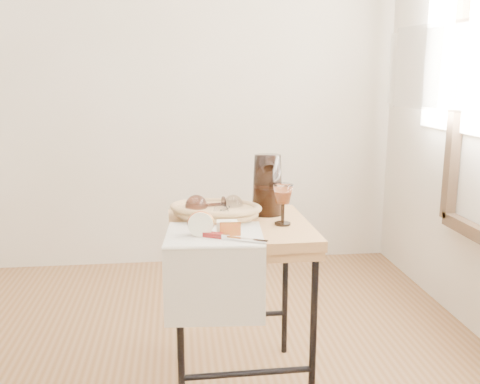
{
  "coord_description": "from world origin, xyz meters",
  "views": [
    {
      "loc": [
        0.46,
        -1.48,
        1.16
      ],
      "look_at": [
        0.68,
        0.34,
        0.76
      ],
      "focal_mm": 39.99,
      "sensor_mm": 36.0,
      "label": 1
    }
  ],
  "objects": [
    {
      "name": "wine_goblet",
      "position": [
        0.83,
        0.32,
        0.72
      ],
      "size": [
        0.1,
        0.1,
        0.15
      ],
      "primitive_type": null,
      "rotation": [
        0.0,
        0.0,
        -0.41
      ],
      "color": "white",
      "rests_on": "side_table"
    },
    {
      "name": "table_knife",
      "position": [
        0.62,
        0.16,
        0.66
      ],
      "size": [
        0.23,
        0.13,
        0.02
      ],
      "primitive_type": null,
      "rotation": [
        0.0,
        0.0,
        -0.48
      ],
      "color": "silver",
      "rests_on": "tea_towel"
    },
    {
      "name": "side_table",
      "position": [
        0.68,
        0.36,
        0.32
      ],
      "size": [
        0.51,
        0.51,
        0.64
      ],
      "primitive_type": null,
      "rotation": [
        0.0,
        0.0,
        0.01
      ],
      "color": "brown",
      "rests_on": "floor"
    },
    {
      "name": "apple_half",
      "position": [
        0.53,
        0.21,
        0.69
      ],
      "size": [
        0.09,
        0.05,
        0.08
      ],
      "primitive_type": "ellipsoid",
      "rotation": [
        0.0,
        0.0,
        -0.08
      ],
      "color": "red",
      "rests_on": "tea_towel"
    },
    {
      "name": "pitcher",
      "position": [
        0.8,
        0.48,
        0.76
      ],
      "size": [
        0.2,
        0.26,
        0.27
      ],
      "primitive_type": null,
      "rotation": [
        0.0,
        0.0,
        0.18
      ],
      "color": "black",
      "rests_on": "side_table"
    },
    {
      "name": "bread_basket",
      "position": [
        0.6,
        0.42,
        0.67
      ],
      "size": [
        0.35,
        0.29,
        0.05
      ],
      "primitive_type": null,
      "rotation": [
        0.0,
        0.0,
        -0.32
      ],
      "color": "tan",
      "rests_on": "side_table"
    },
    {
      "name": "tea_towel",
      "position": [
        0.58,
        0.22,
        0.65
      ],
      "size": [
        0.34,
        0.31,
        0.01
      ],
      "primitive_type": "cube",
      "rotation": [
        0.0,
        0.0,
        -0.07
      ],
      "color": "white",
      "rests_on": "side_table"
    },
    {
      "name": "apple_wedge",
      "position": [
        0.62,
        0.21,
        0.67
      ],
      "size": [
        0.07,
        0.04,
        0.05
      ],
      "primitive_type": "cube",
      "rotation": [
        0.0,
        0.0,
        -0.07
      ],
      "color": "white",
      "rests_on": "tea_towel"
    },
    {
      "name": "goblet_lying_a",
      "position": [
        0.57,
        0.44,
        0.7
      ],
      "size": [
        0.15,
        0.11,
        0.08
      ],
      "primitive_type": null,
      "rotation": [
        0.0,
        0.0,
        3.33
      ],
      "color": "brown",
      "rests_on": "bread_basket"
    },
    {
      "name": "goblet_lying_b",
      "position": [
        0.64,
        0.4,
        0.69
      ],
      "size": [
        0.13,
        0.14,
        0.07
      ],
      "primitive_type": null,
      "rotation": [
        0.0,
        0.0,
        1.05
      ],
      "color": "white",
      "rests_on": "bread_basket"
    },
    {
      "name": "wall_back",
      "position": [
        0.0,
        1.8,
        1.35
      ],
      "size": [
        3.6,
        0.0,
        2.7
      ],
      "primitive_type": "cube",
      "color": "beige",
      "rests_on": "ground"
    }
  ]
}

